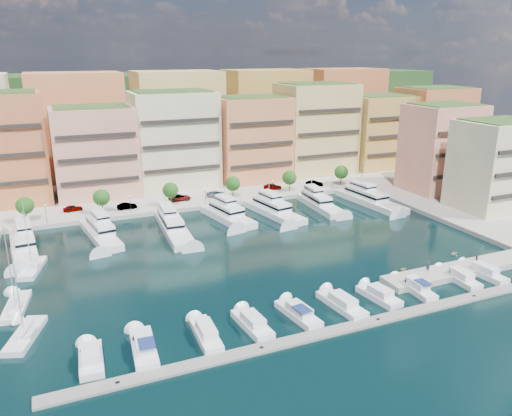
{
  "coord_description": "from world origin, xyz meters",
  "views": [
    {
      "loc": [
        -34.43,
        -80.78,
        36.38
      ],
      "look_at": [
        3.73,
        8.59,
        6.0
      ],
      "focal_mm": 35.0,
      "sensor_mm": 36.0,
      "label": 1
    }
  ],
  "objects_px": {
    "lamppost_4": "(333,179)",
    "yacht_2": "(173,225)",
    "tree_2": "(170,190)",
    "car_5": "(314,184)",
    "lamppost_1": "(130,201)",
    "yacht_5": "(319,203)",
    "lamppost_3": "(273,185)",
    "car_1": "(127,206)",
    "car_4": "(273,186)",
    "cruiser_8": "(459,278)",
    "tree_1": "(101,198)",
    "person_0": "(428,266)",
    "cruiser_0": "(91,360)",
    "yacht_4": "(273,210)",
    "tender_3": "(454,253)",
    "lamppost_0": "(46,210)",
    "tender_1": "(403,269)",
    "tree_4": "(290,178)",
    "cruiser_2": "(206,334)",
    "cruiser_6": "(379,296)",
    "car_2": "(180,198)",
    "cruiser_9": "(484,273)",
    "yacht_0": "(23,244)",
    "person_1": "(476,259)",
    "yacht_6": "(368,199)",
    "cruiser_5": "(342,304)",
    "tree_0": "(25,206)",
    "tree_5": "(341,172)",
    "car_0": "(73,208)",
    "tree_3": "(233,184)",
    "cruiser_1": "(144,348)",
    "car_3": "(216,194)",
    "lamppost_2": "(205,193)",
    "cruiser_3": "(252,324)",
    "sailboat_0": "(26,336)",
    "cruiser_4": "(298,314)"
  },
  "relations": [
    {
      "from": "lamppost_4",
      "to": "yacht_2",
      "type": "distance_m",
      "value": 49.21
    },
    {
      "from": "tree_2",
      "to": "car_5",
      "type": "xyz_separation_m",
      "value": [
        40.75,
        2.01,
        -2.96
      ]
    },
    {
      "from": "lamppost_1",
      "to": "yacht_5",
      "type": "height_order",
      "value": "yacht_5"
    },
    {
      "from": "lamppost_1",
      "to": "lamppost_3",
      "type": "relative_size",
      "value": 1.0
    },
    {
      "from": "car_1",
      "to": "car_4",
      "type": "height_order",
      "value": "car_4"
    },
    {
      "from": "cruiser_8",
      "to": "car_5",
      "type": "relative_size",
      "value": 1.73
    },
    {
      "from": "lamppost_4",
      "to": "yacht_5",
      "type": "xyz_separation_m",
      "value": [
        -10.34,
        -10.52,
        -2.62
      ]
    },
    {
      "from": "lamppost_1",
      "to": "car_5",
      "type": "relative_size",
      "value": 0.88
    },
    {
      "from": "tree_1",
      "to": "person_0",
      "type": "relative_size",
      "value": 3.14
    },
    {
      "from": "person_0",
      "to": "cruiser_0",
      "type": "bearing_deg",
      "value": 77.37
    },
    {
      "from": "yacht_4",
      "to": "tender_3",
      "type": "height_order",
      "value": "yacht_4"
    },
    {
      "from": "car_1",
      "to": "lamppost_0",
      "type": "bearing_deg",
      "value": 99.9
    },
    {
      "from": "tender_1",
      "to": "car_5",
      "type": "height_order",
      "value": "car_5"
    },
    {
      "from": "tree_4",
      "to": "person_0",
      "type": "relative_size",
      "value": 3.14
    },
    {
      "from": "cruiser_2",
      "to": "cruiser_6",
      "type": "bearing_deg",
      "value": 0.03
    },
    {
      "from": "car_1",
      "to": "car_2",
      "type": "bearing_deg",
      "value": -82.17
    },
    {
      "from": "lamppost_0",
      "to": "cruiser_9",
      "type": "xyz_separation_m",
      "value": [
        67.72,
        -55.8,
        -3.28
      ]
    },
    {
      "from": "yacht_0",
      "to": "cruiser_8",
      "type": "distance_m",
      "value": 79.97
    },
    {
      "from": "lamppost_0",
      "to": "cruiser_2",
      "type": "distance_m",
      "value": 58.81
    },
    {
      "from": "yacht_0",
      "to": "person_1",
      "type": "relative_size",
      "value": 13.11
    },
    {
      "from": "yacht_6",
      "to": "cruiser_8",
      "type": "bearing_deg",
      "value": -106.01
    },
    {
      "from": "cruiser_5",
      "to": "yacht_2",
      "type": "bearing_deg",
      "value": 109.11
    },
    {
      "from": "tree_4",
      "to": "car_5",
      "type": "bearing_deg",
      "value": 12.95
    },
    {
      "from": "yacht_4",
      "to": "tree_0",
      "type": "bearing_deg",
      "value": 165.69
    },
    {
      "from": "tree_5",
      "to": "car_2",
      "type": "height_order",
      "value": "tree_5"
    },
    {
      "from": "lamppost_1",
      "to": "cruiser_5",
      "type": "height_order",
      "value": "lamppost_1"
    },
    {
      "from": "car_0",
      "to": "person_1",
      "type": "height_order",
      "value": "person_1"
    },
    {
      "from": "yacht_2",
      "to": "cruiser_5",
      "type": "bearing_deg",
      "value": -70.89
    },
    {
      "from": "yacht_2",
      "to": "car_0",
      "type": "relative_size",
      "value": 5.37
    },
    {
      "from": "car_0",
      "to": "cruiser_5",
      "type": "bearing_deg",
      "value": -159.71
    },
    {
      "from": "tree_1",
      "to": "tree_3",
      "type": "bearing_deg",
      "value": 0.0
    },
    {
      "from": "yacht_4",
      "to": "cruiser_8",
      "type": "relative_size",
      "value": 2.43
    },
    {
      "from": "tree_2",
      "to": "cruiser_1",
      "type": "xyz_separation_m",
      "value": [
        -17.92,
        -58.12,
        -4.17
      ]
    },
    {
      "from": "lamppost_1",
      "to": "tender_1",
      "type": "xyz_separation_m",
      "value": [
        38.43,
        -48.79,
        -3.46
      ]
    },
    {
      "from": "cruiser_0",
      "to": "cruiser_6",
      "type": "height_order",
      "value": "same"
    },
    {
      "from": "yacht_5",
      "to": "car_3",
      "type": "xyz_separation_m",
      "value": [
        -21.2,
        16.04,
        0.51
      ]
    },
    {
      "from": "car_5",
      "to": "lamppost_0",
      "type": "bearing_deg",
      "value": 115.98
    },
    {
      "from": "car_5",
      "to": "person_1",
      "type": "distance_m",
      "value": 57.48
    },
    {
      "from": "tree_2",
      "to": "yacht_0",
      "type": "xyz_separation_m",
      "value": [
        -32.55,
        -14.31,
        -3.53
      ]
    },
    {
      "from": "tree_1",
      "to": "lamppost_2",
      "type": "bearing_deg",
      "value": -5.47
    },
    {
      "from": "tree_5",
      "to": "yacht_6",
      "type": "xyz_separation_m",
      "value": [
        -1.16,
        -14.62,
        -3.53
      ]
    },
    {
      "from": "cruiser_3",
      "to": "tree_4",
      "type": "bearing_deg",
      "value": 58.94
    },
    {
      "from": "cruiser_0",
      "to": "sailboat_0",
      "type": "relative_size",
      "value": 0.57
    },
    {
      "from": "yacht_6",
      "to": "sailboat_0",
      "type": "relative_size",
      "value": 1.7
    },
    {
      "from": "tree_0",
      "to": "person_1",
      "type": "xyz_separation_m",
      "value": [
        72.53,
        -55.46,
        -2.92
      ]
    },
    {
      "from": "car_3",
      "to": "cruiser_2",
      "type": "bearing_deg",
      "value": 148.54
    },
    {
      "from": "lamppost_3",
      "to": "tree_0",
      "type": "bearing_deg",
      "value": 177.73
    },
    {
      "from": "tree_5",
      "to": "person_1",
      "type": "distance_m",
      "value": 56.04
    },
    {
      "from": "cruiser_4",
      "to": "sailboat_0",
      "type": "height_order",
      "value": "sailboat_0"
    },
    {
      "from": "lamppost_2",
      "to": "car_4",
      "type": "xyz_separation_m",
      "value": [
        20.79,
        5.93,
        -2.0
      ]
    }
  ]
}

